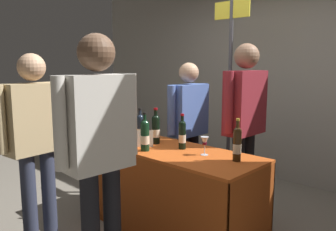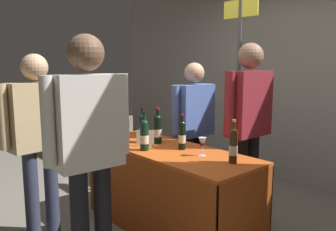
{
  "view_description": "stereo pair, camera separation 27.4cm",
  "coord_description": "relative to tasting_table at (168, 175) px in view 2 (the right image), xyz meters",
  "views": [
    {
      "loc": [
        2.04,
        -2.13,
        1.53
      ],
      "look_at": [
        0.0,
        0.0,
        1.08
      ],
      "focal_mm": 36.0,
      "sensor_mm": 36.0,
      "label": 1
    },
    {
      "loc": [
        2.23,
        -1.93,
        1.53
      ],
      "look_at": [
        0.0,
        0.0,
        1.08
      ],
      "focal_mm": 36.0,
      "sensor_mm": 36.0,
      "label": 2
    }
  ],
  "objects": [
    {
      "name": "display_bottle_3",
      "position": [
        -0.46,
        -0.14,
        0.38
      ],
      "size": [
        0.07,
        0.07,
        0.32
      ],
      "color": "black",
      "rests_on": "tasting_table"
    },
    {
      "name": "vendor_presenter",
      "position": [
        -0.26,
        0.59,
        0.39
      ],
      "size": [
        0.21,
        0.61,
        1.54
      ],
      "rotation": [
        0.0,
        0.0,
        -1.57
      ],
      "color": "black",
      "rests_on": "ground_plane"
    },
    {
      "name": "tasting_table",
      "position": [
        0.0,
        0.0,
        0.0
      ],
      "size": [
        1.74,
        0.66,
        0.78
      ],
      "color": "#B74C19",
      "rests_on": "ground_plane"
    },
    {
      "name": "display_bottle_1",
      "position": [
        -0.22,
        0.06,
        0.39
      ],
      "size": [
        0.08,
        0.08,
        0.34
      ],
      "color": "black",
      "rests_on": "tasting_table"
    },
    {
      "name": "display_bottle_4",
      "position": [
        -0.09,
        -0.2,
        0.39
      ],
      "size": [
        0.08,
        0.08,
        0.34
      ],
      "color": "black",
      "rests_on": "tasting_table"
    },
    {
      "name": "vendor_assistant",
      "position": [
        0.36,
        0.68,
        0.51
      ],
      "size": [
        0.24,
        0.63,
        1.72
      ],
      "rotation": [
        0.0,
        0.0,
        -1.59
      ],
      "color": "black",
      "rests_on": "ground_plane"
    },
    {
      "name": "display_bottle_0",
      "position": [
        -0.35,
        -0.02,
        0.39
      ],
      "size": [
        0.07,
        0.07,
        0.34
      ],
      "color": "#192333",
      "rests_on": "tasting_table"
    },
    {
      "name": "brochure_stand",
      "position": [
        -0.2,
        -0.11,
        0.32
      ],
      "size": [
        0.13,
        0.13,
        0.15
      ],
      "primitive_type": "cube",
      "rotation": [
        0.11,
        0.0,
        3.91
      ],
      "color": "silver",
      "rests_on": "tasting_table"
    },
    {
      "name": "display_bottle_2",
      "position": [
        0.66,
        0.09,
        0.39
      ],
      "size": [
        0.07,
        0.07,
        0.34
      ],
      "color": "#38230F",
      "rests_on": "tasting_table"
    },
    {
      "name": "ground_plane",
      "position": [
        0.0,
        0.0,
        -0.53
      ],
      "size": [
        12.0,
        12.0,
        0.0
      ],
      "primitive_type": "plane",
      "color": "gray"
    },
    {
      "name": "taster_foreground_right",
      "position": [
        0.26,
        -0.92,
        0.51
      ],
      "size": [
        0.24,
        0.6,
        1.72
      ],
      "rotation": [
        0.0,
        0.0,
        1.53
      ],
      "color": "black",
      "rests_on": "ground_plane"
    },
    {
      "name": "wine_glass_near_vendor",
      "position": [
        0.37,
        0.05,
        0.36
      ],
      "size": [
        0.07,
        0.07,
        0.16
      ],
      "color": "silver",
      "rests_on": "tasting_table"
    },
    {
      "name": "booth_signpost",
      "position": [
        -0.12,
        1.15,
        0.84
      ],
      "size": [
        0.45,
        0.04,
        2.25
      ],
      "color": "#47474C",
      "rests_on": "ground_plane"
    },
    {
      "name": "back_partition",
      "position": [
        0.0,
        2.09,
        1.02
      ],
      "size": [
        6.9,
        0.12,
        3.1
      ],
      "primitive_type": "cube",
      "color": "#9E998E",
      "rests_on": "ground_plane"
    },
    {
      "name": "taster_foreground_left",
      "position": [
        -0.63,
        -0.92,
        0.44
      ],
      "size": [
        0.26,
        0.64,
        1.61
      ],
      "rotation": [
        0.0,
        0.0,
        1.67
      ],
      "color": "#2D3347",
      "rests_on": "ground_plane"
    },
    {
      "name": "featured_wine_bottle",
      "position": [
        0.1,
        0.08,
        0.38
      ],
      "size": [
        0.07,
        0.07,
        0.32
      ],
      "color": "black",
      "rests_on": "tasting_table"
    }
  ]
}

